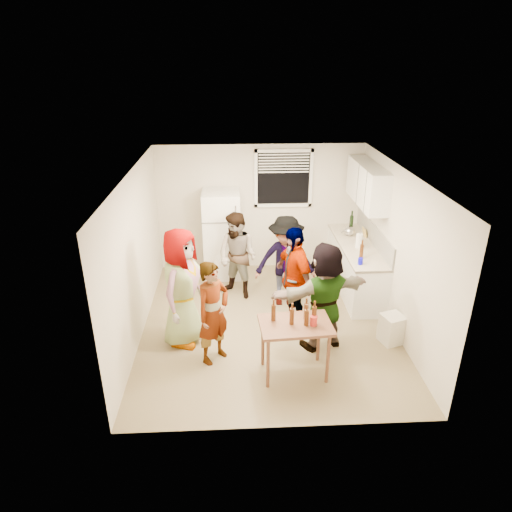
{
  "coord_description": "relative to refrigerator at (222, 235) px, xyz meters",
  "views": [
    {
      "loc": [
        -0.52,
        -6.33,
        4.05
      ],
      "look_at": [
        -0.18,
        0.16,
        1.15
      ],
      "focal_mm": 32.0,
      "sensor_mm": 36.0,
      "label": 1
    }
  ],
  "objects": [
    {
      "name": "refrigerator",
      "position": [
        0.0,
        0.0,
        0.0
      ],
      "size": [
        0.7,
        0.7,
        1.7
      ],
      "primitive_type": "cube",
      "color": "white",
      "rests_on": "ground"
    },
    {
      "name": "countertop",
      "position": [
        2.45,
        -0.73,
        0.03
      ],
      "size": [
        0.64,
        2.22,
        0.04
      ],
      "primitive_type": "cube",
      "color": "beige",
      "rests_on": "counter_lower"
    },
    {
      "name": "upper_cabinets",
      "position": [
        2.58,
        -0.53,
        1.1
      ],
      "size": [
        0.34,
        1.6,
        0.7
      ],
      "primitive_type": "cube",
      "color": "white",
      "rests_on": "room"
    },
    {
      "name": "trash_bin",
      "position": [
        2.59,
        -2.47,
        -0.6
      ],
      "size": [
        0.39,
        0.39,
        0.46
      ],
      "primitive_type": "cube",
      "rotation": [
        0.0,
        0.0,
        0.32
      ],
      "color": "silver",
      "rests_on": "ground"
    },
    {
      "name": "kettle",
      "position": [
        2.4,
        -0.3,
        0.05
      ],
      "size": [
        0.28,
        0.25,
        0.2
      ],
      "primitive_type": null,
      "rotation": [
        0.0,
        0.0,
        0.22
      ],
      "color": "silver",
      "rests_on": "countertop"
    },
    {
      "name": "beer_bottle_counter",
      "position": [
        2.35,
        -1.34,
        0.05
      ],
      "size": [
        0.06,
        0.06,
        0.24
      ],
      "primitive_type": "cylinder",
      "color": "#47230C",
      "rests_on": "countertop"
    },
    {
      "name": "guest_stripe",
      "position": [
        -0.08,
        -2.75,
        -0.85
      ],
      "size": [
        1.49,
        1.45,
        0.36
      ],
      "primitive_type": "imported",
      "rotation": [
        0.0,
        0.0,
        0.81
      ],
      "color": "#141933",
      "rests_on": "ground"
    },
    {
      "name": "counter_lower",
      "position": [
        2.45,
        -0.73,
        -0.42
      ],
      "size": [
        0.6,
        2.2,
        0.86
      ],
      "primitive_type": "cube",
      "color": "white",
      "rests_on": "ground"
    },
    {
      "name": "backsplash",
      "position": [
        2.74,
        -0.73,
        0.23
      ],
      "size": [
        0.03,
        2.2,
        0.36
      ],
      "primitive_type": "cube",
      "color": "beige",
      "rests_on": "countertop"
    },
    {
      "name": "guest_back_right",
      "position": [
        1.09,
        -1.2,
        -0.85
      ],
      "size": [
        1.07,
        1.63,
        0.6
      ],
      "primitive_type": "imported",
      "rotation": [
        0.0,
        0.0,
        -0.02
      ],
      "color": "#404045",
      "rests_on": "ground"
    },
    {
      "name": "beer_bottle_table",
      "position": [
        1.25,
        -3.13,
        -0.05
      ],
      "size": [
        0.06,
        0.06,
        0.24
      ],
      "primitive_type": "cylinder",
      "color": "#47230C",
      "rests_on": "serving_table"
    },
    {
      "name": "guest_grey",
      "position": [
        -0.55,
        -2.26,
        -0.85
      ],
      "size": [
        2.03,
        1.52,
        0.58
      ],
      "primitive_type": "imported",
      "rotation": [
        0.0,
        0.0,
        1.18
      ],
      "color": "gray",
      "rests_on": "ground"
    },
    {
      "name": "red_cup",
      "position": [
        1.24,
        -3.18,
        -0.05
      ],
      "size": [
        0.1,
        0.1,
        0.13
      ],
      "primitive_type": "cylinder",
      "color": "#AD2821",
      "rests_on": "serving_table"
    },
    {
      "name": "window",
      "position": [
        1.2,
        0.33,
        1.0
      ],
      "size": [
        1.12,
        0.1,
        1.06
      ],
      "primitive_type": null,
      "color": "white",
      "rests_on": "room"
    },
    {
      "name": "picture_frame",
      "position": [
        2.67,
        -0.36,
        0.13
      ],
      "size": [
        0.02,
        0.19,
        0.16
      ],
      "primitive_type": "cube",
      "color": "gold",
      "rests_on": "countertop"
    },
    {
      "name": "guest_black",
      "position": [
        1.14,
        -1.92,
        -0.85
      ],
      "size": [
        1.94,
        1.55,
        0.41
      ],
      "primitive_type": "imported",
      "rotation": [
        0.0,
        0.0,
        -1.19
      ],
      "color": "black",
      "rests_on": "ground"
    },
    {
      "name": "guest_orange",
      "position": [
        1.52,
        -2.49,
        -0.85
      ],
      "size": [
        1.97,
        2.05,
        0.49
      ],
      "primitive_type": "imported",
      "rotation": [
        0.0,
        0.0,
        3.45
      ],
      "color": "#F18451",
      "rests_on": "ground"
    },
    {
      "name": "wine_bottle",
      "position": [
        2.5,
        -0.02,
        0.05
      ],
      "size": [
        0.07,
        0.07,
        0.29
      ],
      "primitive_type": "cylinder",
      "color": "black",
      "rests_on": "countertop"
    },
    {
      "name": "guest_back_left",
      "position": [
        0.28,
        -0.89,
        -0.85
      ],
      "size": [
        1.52,
        1.72,
        0.59
      ],
      "primitive_type": "imported",
      "rotation": [
        0.0,
        0.0,
        -0.61
      ],
      "color": "brown",
      "rests_on": "ground"
    },
    {
      "name": "blue_cup",
      "position": [
        2.28,
        -1.58,
        0.05
      ],
      "size": [
        0.08,
        0.08,
        0.11
      ],
      "primitive_type": "cylinder",
      "color": "#0B07DA",
      "rests_on": "countertop"
    },
    {
      "name": "paper_towel",
      "position": [
        2.43,
        -0.88,
        0.05
      ],
      "size": [
        0.12,
        0.12,
        0.25
      ],
      "primitive_type": "cylinder",
      "color": "white",
      "rests_on": "countertop"
    },
    {
      "name": "serving_table",
      "position": [
        1.01,
        -3.14,
        -0.85
      ],
      "size": [
        0.99,
        0.7,
        0.8
      ],
      "primitive_type": null,
      "rotation": [
        0.0,
        0.0,
        0.07
      ],
      "color": "brown",
      "rests_on": "ground"
    },
    {
      "name": "room",
      "position": [
        0.75,
        -1.88,
        -0.85
      ],
      "size": [
        4.0,
        4.5,
        2.5
      ],
      "primitive_type": null,
      "color": "beige",
      "rests_on": "ground"
    }
  ]
}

